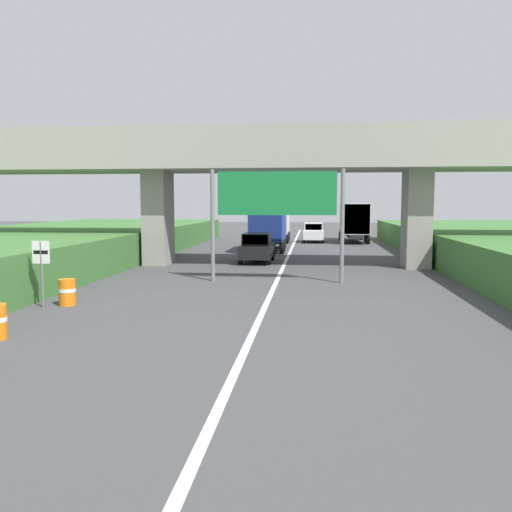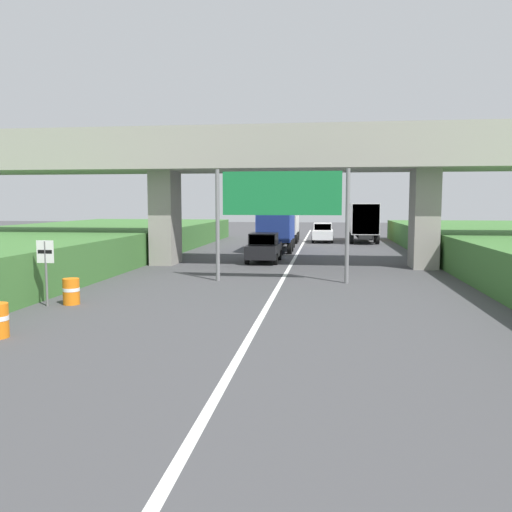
{
  "view_description": "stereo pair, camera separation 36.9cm",
  "coord_description": "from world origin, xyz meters",
  "px_view_note": "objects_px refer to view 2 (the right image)",
  "views": [
    {
      "loc": [
        1.55,
        3.33,
        3.47
      ],
      "look_at": [
        0.0,
        18.05,
        2.0
      ],
      "focal_mm": 37.37,
      "sensor_mm": 36.0,
      "label": 1
    },
    {
      "loc": [
        1.92,
        3.38,
        3.47
      ],
      "look_at": [
        0.0,
        18.05,
        2.0
      ],
      "focal_mm": 37.37,
      "sensor_mm": 36.0,
      "label": 2
    }
  ],
  "objects_px": {
    "overhead_highway_sign": "(282,200)",
    "car_white": "(323,233)",
    "car_black": "(264,248)",
    "construction_barrel_3": "(71,291)",
    "truck_silver": "(285,220)",
    "truck_blue": "(277,224)",
    "truck_orange": "(363,220)",
    "speed_limit_sign": "(46,263)"
  },
  "relations": [
    {
      "from": "truck_silver",
      "to": "speed_limit_sign",
      "type": "bearing_deg",
      "value": -100.41
    },
    {
      "from": "speed_limit_sign",
      "to": "car_black",
      "type": "xyz_separation_m",
      "value": [
        5.73,
        14.29,
        -0.62
      ]
    },
    {
      "from": "car_white",
      "to": "construction_barrel_3",
      "type": "height_order",
      "value": "car_white"
    },
    {
      "from": "overhead_highway_sign",
      "to": "car_white",
      "type": "xyz_separation_m",
      "value": [
        1.67,
        24.28,
        -2.75
      ]
    },
    {
      "from": "truck_silver",
      "to": "car_black",
      "type": "bearing_deg",
      "value": -89.95
    },
    {
      "from": "car_white",
      "to": "speed_limit_sign",
      "type": "bearing_deg",
      "value": -106.38
    },
    {
      "from": "truck_blue",
      "to": "car_black",
      "type": "relative_size",
      "value": 1.78
    },
    {
      "from": "truck_orange",
      "to": "truck_silver",
      "type": "bearing_deg",
      "value": -177.22
    },
    {
      "from": "truck_silver",
      "to": "construction_barrel_3",
      "type": "distance_m",
      "value": 31.18
    },
    {
      "from": "truck_blue",
      "to": "truck_silver",
      "type": "bearing_deg",
      "value": 90.64
    },
    {
      "from": "truck_orange",
      "to": "car_black",
      "type": "relative_size",
      "value": 1.78
    },
    {
      "from": "overhead_highway_sign",
      "to": "speed_limit_sign",
      "type": "xyz_separation_m",
      "value": [
        -7.4,
        -6.57,
        -2.13
      ]
    },
    {
      "from": "truck_blue",
      "to": "construction_barrel_3",
      "type": "bearing_deg",
      "value": -103.42
    },
    {
      "from": "truck_silver",
      "to": "car_black",
      "type": "relative_size",
      "value": 1.78
    },
    {
      "from": "truck_orange",
      "to": "car_black",
      "type": "distance_m",
      "value": 18.52
    },
    {
      "from": "truck_orange",
      "to": "construction_barrel_3",
      "type": "relative_size",
      "value": 8.11
    },
    {
      "from": "car_black",
      "to": "car_white",
      "type": "height_order",
      "value": "same"
    },
    {
      "from": "overhead_highway_sign",
      "to": "truck_orange",
      "type": "xyz_separation_m",
      "value": [
        5.21,
        24.88,
        -1.68
      ]
    },
    {
      "from": "construction_barrel_3",
      "to": "speed_limit_sign",
      "type": "bearing_deg",
      "value": -150.44
    },
    {
      "from": "speed_limit_sign",
      "to": "truck_silver",
      "type": "height_order",
      "value": "truck_silver"
    },
    {
      "from": "overhead_highway_sign",
      "to": "car_white",
      "type": "bearing_deg",
      "value": 86.07
    },
    {
      "from": "truck_blue",
      "to": "truck_orange",
      "type": "bearing_deg",
      "value": 54.49
    },
    {
      "from": "car_white",
      "to": "truck_silver",
      "type": "bearing_deg",
      "value": 175.51
    },
    {
      "from": "overhead_highway_sign",
      "to": "truck_silver",
      "type": "bearing_deg",
      "value": 93.92
    },
    {
      "from": "truck_silver",
      "to": "overhead_highway_sign",
      "type": "bearing_deg",
      "value": -86.08
    },
    {
      "from": "speed_limit_sign",
      "to": "truck_orange",
      "type": "height_order",
      "value": "truck_orange"
    },
    {
      "from": "truck_blue",
      "to": "car_black",
      "type": "xyz_separation_m",
      "value": [
        -0.09,
        -7.65,
        -1.08
      ]
    },
    {
      "from": "truck_orange",
      "to": "construction_barrel_3",
      "type": "xyz_separation_m",
      "value": [
        -11.93,
        -31.07,
        -1.47
      ]
    },
    {
      "from": "truck_blue",
      "to": "car_white",
      "type": "relative_size",
      "value": 1.78
    },
    {
      "from": "car_black",
      "to": "car_white",
      "type": "relative_size",
      "value": 1.0
    },
    {
      "from": "car_black",
      "to": "construction_barrel_3",
      "type": "bearing_deg",
      "value": -109.97
    },
    {
      "from": "car_black",
      "to": "car_white",
      "type": "distance_m",
      "value": 16.89
    },
    {
      "from": "car_black",
      "to": "car_white",
      "type": "xyz_separation_m",
      "value": [
        3.34,
        16.56,
        0.0
      ]
    },
    {
      "from": "construction_barrel_3",
      "to": "car_white",
      "type": "bearing_deg",
      "value": 74.6
    },
    {
      "from": "speed_limit_sign",
      "to": "car_black",
      "type": "distance_m",
      "value": 15.41
    },
    {
      "from": "truck_orange",
      "to": "car_black",
      "type": "height_order",
      "value": "truck_orange"
    },
    {
      "from": "construction_barrel_3",
      "to": "overhead_highway_sign",
      "type": "bearing_deg",
      "value": 42.64
    },
    {
      "from": "car_black",
      "to": "car_white",
      "type": "bearing_deg",
      "value": 78.61
    },
    {
      "from": "truck_orange",
      "to": "car_black",
      "type": "bearing_deg",
      "value": -111.83
    },
    {
      "from": "speed_limit_sign",
      "to": "truck_silver",
      "type": "xyz_separation_m",
      "value": [
        5.72,
        31.12,
        0.46
      ]
    },
    {
      "from": "truck_orange",
      "to": "car_white",
      "type": "xyz_separation_m",
      "value": [
        -3.54,
        -0.6,
        -1.08
      ]
    },
    {
      "from": "construction_barrel_3",
      "to": "truck_blue",
      "type": "bearing_deg",
      "value": 76.58
    }
  ]
}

